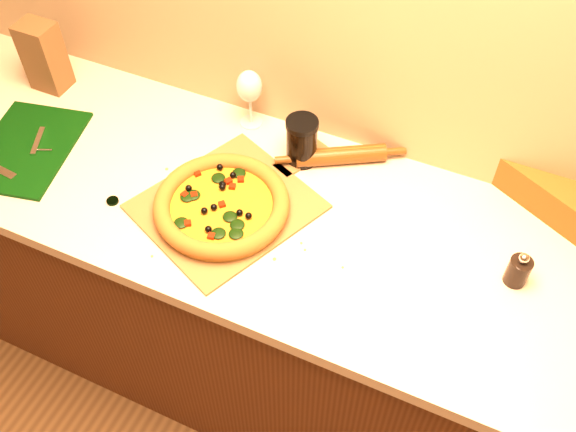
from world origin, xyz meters
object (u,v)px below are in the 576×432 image
object	(u,v)px
pizza_peel	(231,203)
dark_jar	(302,141)
pizza	(222,205)
cutting_board	(25,148)
pepper_grinder	(518,270)
wine_glass	(249,88)
rolling_pin	(341,155)

from	to	relation	value
pizza_peel	dark_jar	distance (m)	0.26
pizza	dark_jar	bearing A→B (deg)	67.68
cutting_board	pepper_grinder	size ratio (longest dim) A/B	3.95
wine_glass	cutting_board	bearing A→B (deg)	-145.32
pizza	wine_glass	bearing A→B (deg)	104.50
cutting_board	rolling_pin	xyz separation A→B (m)	(0.82, 0.32, 0.02)
dark_jar	pepper_grinder	bearing A→B (deg)	-14.43
pizza	dark_jar	xyz separation A→B (m)	(0.11, 0.26, 0.04)
cutting_board	wine_glass	bearing A→B (deg)	22.34
cutting_board	rolling_pin	size ratio (longest dim) A/B	1.23
cutting_board	pepper_grinder	bearing A→B (deg)	-6.98
pizza_peel	wine_glass	size ratio (longest dim) A/B	3.28
pepper_grinder	rolling_pin	distance (m)	0.56
pizza_peel	dark_jar	bearing A→B (deg)	89.59
wine_glass	dark_jar	bearing A→B (deg)	-22.26
pizza_peel	pepper_grinder	size ratio (longest dim) A/B	5.92
pizza_peel	cutting_board	world-z (taller)	cutting_board
pizza	pepper_grinder	world-z (taller)	pepper_grinder
pepper_grinder	wine_glass	distance (m)	0.85
pizza	wine_glass	xyz separation A→B (m)	(-0.09, 0.34, 0.10)
pepper_grinder	wine_glass	xyz separation A→B (m)	(-0.82, 0.24, 0.09)
pepper_grinder	rolling_pin	bearing A→B (deg)	159.20
cutting_board	dark_jar	world-z (taller)	dark_jar
pepper_grinder	dark_jar	xyz separation A→B (m)	(-0.62, 0.16, 0.03)
cutting_board	dark_jar	bearing A→B (deg)	9.21
rolling_pin	pizza_peel	bearing A→B (deg)	-127.39
rolling_pin	dark_jar	xyz separation A→B (m)	(-0.10, -0.04, 0.05)
rolling_pin	dark_jar	world-z (taller)	dark_jar
cutting_board	pepper_grinder	world-z (taller)	pepper_grinder
pepper_grinder	dark_jar	world-z (taller)	dark_jar
wine_glass	pizza_peel	bearing A→B (deg)	-72.76
wine_glass	dark_jar	xyz separation A→B (m)	(0.20, -0.08, -0.06)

